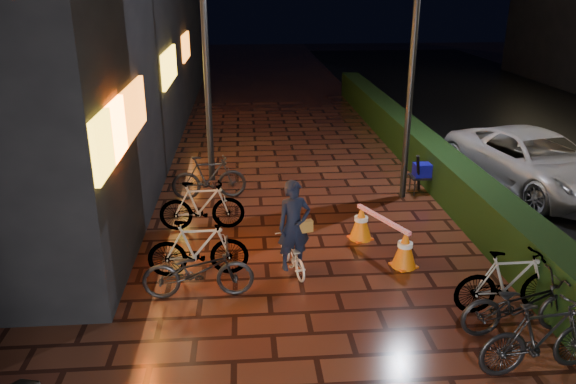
{
  "coord_description": "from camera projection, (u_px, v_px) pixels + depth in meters",
  "views": [
    {
      "loc": [
        -1.44,
        -6.84,
        4.79
      ],
      "look_at": [
        -0.66,
        2.93,
        1.1
      ],
      "focal_mm": 35.0,
      "sensor_mm": 36.0,
      "label": 1
    }
  ],
  "objects": [
    {
      "name": "hedge",
      "position": [
        414.0,
        145.0,
        15.7
      ],
      "size": [
        0.7,
        20.0,
        1.0
      ],
      "primitive_type": "cube",
      "color": "black",
      "rests_on": "ground"
    },
    {
      "name": "cart_assembly",
      "position": [
        422.0,
        172.0,
        13.35
      ],
      "size": [
        0.57,
        0.58,
        1.05
      ],
      "color": "black",
      "rests_on": "ground"
    },
    {
      "name": "cyclist",
      "position": [
        293.0,
        239.0,
        9.63
      ],
      "size": [
        0.71,
        1.25,
        1.7
      ],
      "color": "silver",
      "rests_on": "ground"
    },
    {
      "name": "parked_bikes_storefront",
      "position": [
        202.0,
        222.0,
        10.65
      ],
      "size": [
        1.87,
        5.03,
        1.04
      ],
      "color": "black",
      "rests_on": "ground"
    },
    {
      "name": "lamp_post_hedge",
      "position": [
        412.0,
        73.0,
        12.28
      ],
      "size": [
        0.5,
        0.21,
        5.28
      ],
      "color": "black",
      "rests_on": "ground"
    },
    {
      "name": "van",
      "position": [
        535.0,
        161.0,
        13.56
      ],
      "size": [
        3.33,
        5.39,
        1.39
      ],
      "primitive_type": "imported",
      "rotation": [
        0.0,
        0.0,
        0.22
      ],
      "color": "#B7B8BD",
      "rests_on": "ground"
    },
    {
      "name": "traffic_barrier",
      "position": [
        382.0,
        235.0,
        10.47
      ],
      "size": [
        1.05,
        1.71,
        0.71
      ],
      "color": "orange",
      "rests_on": "ground"
    },
    {
      "name": "lamp_post_sf",
      "position": [
        206.0,
        52.0,
        13.32
      ],
      "size": [
        0.56,
        0.22,
        5.83
      ],
      "color": "black",
      "rests_on": "ground"
    },
    {
      "name": "parked_bikes_hedge",
      "position": [
        523.0,
        306.0,
        7.9
      ],
      "size": [
        1.98,
        2.01,
        1.04
      ],
      "color": "black",
      "rests_on": "ground"
    },
    {
      "name": "ground",
      "position": [
        349.0,
        332.0,
        8.17
      ],
      "size": [
        80.0,
        80.0,
        0.0
      ],
      "primitive_type": "plane",
      "color": "#381911",
      "rests_on": "ground"
    }
  ]
}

